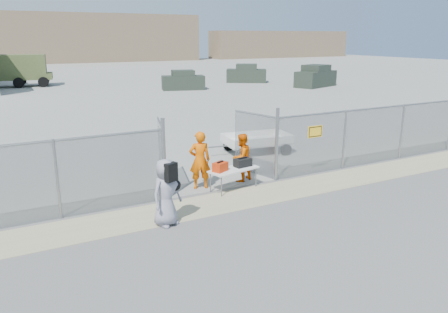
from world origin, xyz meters
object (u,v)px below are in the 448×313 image
folding_table (234,179)px  utility_trailer (257,143)px  security_worker_left (200,160)px  security_worker_right (242,158)px  visitor (166,193)px

folding_table → utility_trailer: (3.08, 3.54, 0.08)m
folding_table → security_worker_left: security_worker_left is taller
security_worker_right → visitor: bearing=12.4°
security_worker_left → utility_trailer: bearing=-129.4°
folding_table → security_worker_left: 1.24m
security_worker_left → utility_trailer: (3.99, 2.95, -0.52)m
security_worker_left → security_worker_right: security_worker_left is taller
security_worker_left → visitor: size_ratio=1.06×
folding_table → utility_trailer: size_ratio=0.46×
utility_trailer → security_worker_right: bearing=-122.8°
utility_trailer → security_worker_left: bearing=-136.5°
visitor → utility_trailer: 7.86m
folding_table → utility_trailer: utility_trailer is taller
folding_table → security_worker_left: (-0.91, 0.60, 0.60)m
security_worker_left → utility_trailer: security_worker_left is taller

